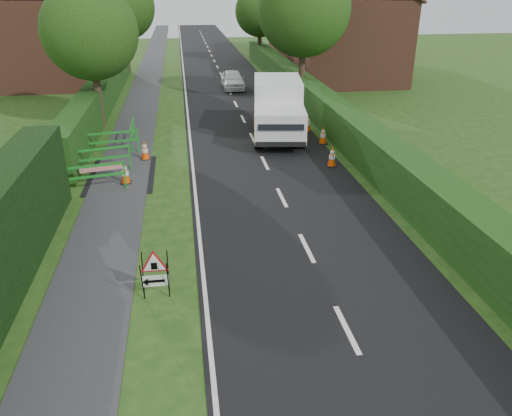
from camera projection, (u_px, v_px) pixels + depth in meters
ground at (232, 377)px, 9.14m from camera, size 120.00×120.00×0.00m
road_surface at (218, 69)px, 40.96m from camera, size 6.00×90.00×0.02m
footpath at (150, 71)px, 40.23m from camera, size 2.00×90.00×0.02m
hedge_west_far at (104, 109)px, 28.27m from camera, size 1.00×24.00×1.80m
hedge_east at (330, 129)px, 24.41m from camera, size 1.20×50.00×1.50m
house_west at (38, 41)px, 33.59m from camera, size 7.50×7.40×7.88m
house_east_a at (347, 39)px, 34.60m from camera, size 7.50×7.40×7.88m
house_east_b at (311, 24)px, 47.33m from camera, size 7.50×7.40×7.88m
tree_nw at (90, 32)px, 22.86m from camera, size 4.40×4.40×6.70m
tree_ne at (304, 9)px, 27.64m from camera, size 5.20×5.20×7.79m
tree_fw at (122, 7)px, 37.11m from camera, size 4.80×4.80×7.24m
tree_fe at (260, 11)px, 42.43m from camera, size 4.20×4.20×6.33m
triangle_sign at (153, 271)px, 11.10m from camera, size 0.72×0.72×1.05m
works_van at (278, 108)px, 22.77m from camera, size 2.92×5.75×2.51m
traffic_cone_0 at (332, 157)px, 19.36m from camera, size 0.38×0.38×0.79m
traffic_cone_1 at (323, 135)px, 22.06m from camera, size 0.38×0.38×0.79m
traffic_cone_2 at (308, 123)px, 23.87m from camera, size 0.38×0.38×0.79m
traffic_cone_3 at (125, 173)px, 17.73m from camera, size 0.38×0.38×0.79m
traffic_cone_4 at (145, 150)px, 20.10m from camera, size 0.38×0.38×0.79m
ped_barrier_0 at (94, 174)px, 16.95m from camera, size 2.09×0.74×1.00m
ped_barrier_1 at (102, 156)px, 18.66m from camera, size 2.09×0.80×1.00m
ped_barrier_2 at (113, 140)px, 20.62m from camera, size 2.09×0.67×1.00m
ped_barrier_3 at (132, 131)px, 21.82m from camera, size 0.36×2.06×1.00m
redwhite_plank at (102, 179)px, 18.26m from camera, size 1.47×0.36×0.25m
hatchback_car at (233, 80)px, 33.28m from camera, size 1.43×3.50×1.19m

